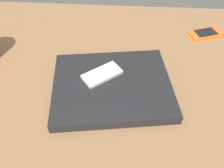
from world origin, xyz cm
name	(u,v)px	position (x,y,z in cm)	size (l,w,h in cm)	color
desk_surface	(97,77)	(0.00, 0.00, 1.50)	(120.00, 80.00, 3.00)	olive
laptop_closed	(112,86)	(-4.78, 5.60, 4.30)	(30.54, 24.75, 2.59)	black
cell_phone_on_laptop	(102,74)	(-1.97, 3.18, 6.06)	(11.22, 10.36, 1.01)	silver
cell_phone_on_desk	(205,33)	(-35.02, -21.76, 3.49)	(12.63, 9.17, 1.04)	orange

